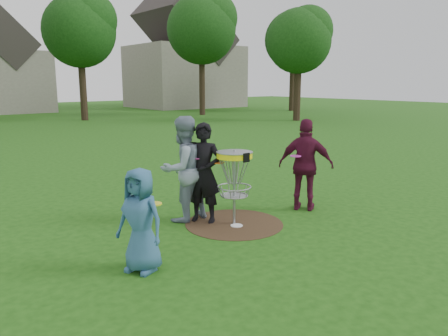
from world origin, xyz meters
TOP-DOWN VIEW (x-y plane):
  - ground at (0.00, 0.00)m, footprint 100.00×100.00m
  - dirt_patch at (0.00, 0.00)m, footprint 1.80×1.80m
  - player_blue at (-2.28, -0.75)m, footprint 0.72×0.84m
  - player_black at (-0.34, 0.47)m, footprint 0.75×0.81m
  - player_grey at (-0.59, 0.78)m, footprint 1.02×0.83m
  - player_maroon at (1.71, -0.19)m, footprint 0.99×1.15m
  - disc_on_grass at (-0.05, -0.13)m, footprint 0.22×0.22m
  - disc_golf_basket at (0.00, -0.00)m, footprint 0.66×0.67m
  - held_discs at (-0.29, -0.01)m, footprint 3.66×1.44m
  - house_row at (4.78, 33.07)m, footprint 44.50×10.65m

SIDE VIEW (x-z plane):
  - ground at x=0.00m, z-range 0.00..0.00m
  - dirt_patch at x=0.00m, z-range 0.00..0.01m
  - disc_on_grass at x=-0.05m, z-range 0.00..0.02m
  - player_blue at x=-2.28m, z-range 0.00..1.45m
  - player_black at x=-0.34m, z-range 0.00..1.85m
  - player_maroon at x=1.71m, z-range 0.00..1.85m
  - player_grey at x=-0.59m, z-range 0.00..1.96m
  - disc_golf_basket at x=0.00m, z-range 0.33..1.71m
  - held_discs at x=-0.29m, z-range 0.92..1.26m
  - house_row at x=4.78m, z-range -1.67..9.95m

